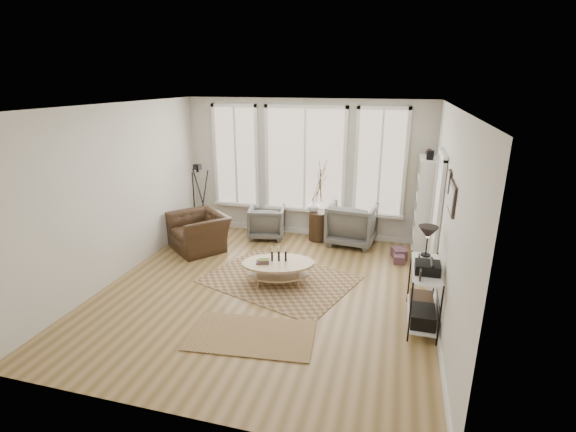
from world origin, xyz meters
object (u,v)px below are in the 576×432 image
(accent_chair, at_px, (199,232))
(low_shelf, at_px, (424,289))
(bookcase, at_px, (424,207))
(armchair_left, at_px, (267,222))
(coffee_table, at_px, (278,267))
(side_table, at_px, (319,202))
(armchair_right, at_px, (352,223))

(accent_chair, bearing_deg, low_shelf, 17.95)
(bookcase, bearing_deg, low_shelf, -91.28)
(bookcase, bearing_deg, armchair_left, 178.32)
(bookcase, distance_m, coffee_table, 3.09)
(bookcase, relative_size, side_table, 1.19)
(armchair_left, bearing_deg, coffee_table, 101.72)
(coffee_table, bearing_deg, armchair_right, 65.18)
(coffee_table, relative_size, accent_chair, 1.24)
(bookcase, xyz_separation_m, armchair_right, (-1.36, 0.20, -0.52))
(low_shelf, height_order, armchair_right, low_shelf)
(low_shelf, distance_m, armchair_left, 4.07)
(low_shelf, distance_m, accent_chair, 4.54)
(coffee_table, height_order, side_table, side_table)
(coffee_table, xyz_separation_m, armchair_right, (0.98, 2.12, 0.14))
(accent_chair, bearing_deg, side_table, 65.59)
(bookcase, bearing_deg, side_table, 173.78)
(low_shelf, distance_m, armchair_right, 3.02)
(bookcase, distance_m, armchair_left, 3.23)
(low_shelf, relative_size, side_table, 0.76)
(coffee_table, relative_size, side_table, 0.79)
(coffee_table, bearing_deg, armchair_left, 112.56)
(armchair_right, xyz_separation_m, accent_chair, (-2.93, -1.08, -0.08))
(bookcase, xyz_separation_m, low_shelf, (-0.06, -2.52, -0.44))
(armchair_left, bearing_deg, bookcase, 167.48)
(coffee_table, bearing_deg, accent_chair, 151.84)
(bookcase, distance_m, low_shelf, 2.56)
(coffee_table, bearing_deg, side_table, 82.77)
(side_table, distance_m, accent_chair, 2.52)
(coffee_table, distance_m, armchair_right, 2.34)
(low_shelf, bearing_deg, side_table, 126.18)
(armchair_right, bearing_deg, low_shelf, 122.28)
(armchair_left, height_order, side_table, side_table)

